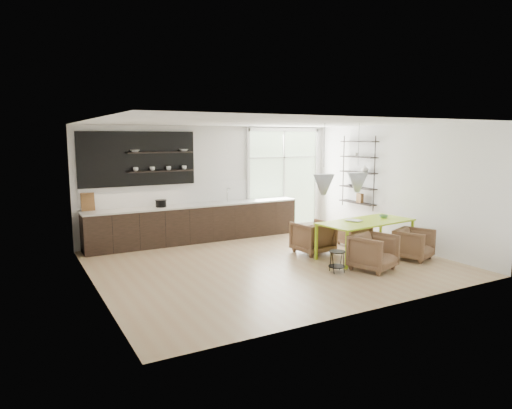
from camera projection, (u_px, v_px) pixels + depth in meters
name	position (u px, v px, depth m)	size (l,w,h in m)	color
room	(269.00, 187.00, 10.57)	(7.02, 6.01, 2.91)	tan
kitchen_run	(193.00, 218.00, 11.47)	(5.54, 0.69, 2.75)	black
right_shelving	(359.00, 174.00, 11.93)	(0.26, 1.22, 1.90)	black
dining_table	(366.00, 223.00, 9.96)	(2.29, 1.23, 0.80)	#AAD81D
armchair_back_left	(313.00, 237.00, 10.34)	(0.78, 0.80, 0.73)	brown
armchair_back_right	(354.00, 233.00, 11.07)	(0.66, 0.67, 0.61)	brown
armchair_front_left	(373.00, 252.00, 9.03)	(0.77, 0.79, 0.72)	brown
armchair_front_right	(414.00, 244.00, 9.81)	(0.71, 0.73, 0.66)	brown
wire_stool	(337.00, 259.00, 8.87)	(0.33, 0.33, 0.42)	black
table_book	(352.00, 221.00, 9.83)	(0.24, 0.32, 0.03)	white
table_bowl	(384.00, 216.00, 10.36)	(0.19, 0.19, 0.06)	#507E58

